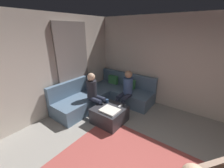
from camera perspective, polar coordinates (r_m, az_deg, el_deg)
wall_back at (r=4.45m, az=28.19°, el=6.38°), size 6.00×0.12×2.70m
wall_left at (r=3.91m, az=-31.26°, el=4.00°), size 0.12×6.00×2.70m
curtain_panel at (r=4.47m, az=-15.25°, el=6.92°), size 0.06×1.10×2.50m
sectional_couch at (r=4.67m, az=-2.63°, el=-4.42°), size 2.10×2.55×0.87m
ottoman at (r=3.80m, az=-0.98°, el=-12.23°), size 0.76×0.76×0.42m
folded_blanket at (r=3.54m, az=-0.90°, el=-10.53°), size 0.44×0.36×0.04m
coffee_mug at (r=3.90m, az=-1.96°, el=-6.83°), size 0.08×0.08×0.10m
game_remote at (r=3.74m, az=3.29°, el=-8.79°), size 0.05×0.15×0.02m
person_on_couch_back at (r=4.17m, az=5.71°, el=-2.12°), size 0.30×0.60×1.20m
person_on_couch_side at (r=3.97m, az=-7.07°, el=-3.38°), size 0.60×0.30×1.20m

